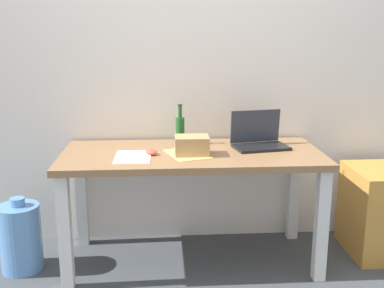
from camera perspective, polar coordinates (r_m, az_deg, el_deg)
ground_plane at (r=3.17m, az=0.00°, el=-13.80°), size 8.00×8.00×0.00m
back_wall at (r=3.23m, az=-0.50°, el=10.82°), size 5.20×0.08×2.60m
desk at (r=2.93m, az=0.00°, el=-2.91°), size 1.60×0.71×0.73m
laptop_right at (r=3.04m, az=8.08°, el=0.57°), size 0.37×0.28×0.23m
beer_bottle at (r=3.08m, az=-1.45°, el=1.80°), size 0.06×0.06×0.26m
computer_mouse at (r=2.85m, az=-4.99°, el=-0.94°), size 0.10×0.12×0.03m
cardboard_box at (r=2.82m, az=-0.02°, el=-0.19°), size 0.20×0.16×0.11m
paper_sheet_center at (r=2.85m, az=-0.60°, el=-1.21°), size 0.29×0.35×0.00m
paper_sheet_front_left at (r=2.81m, az=-7.17°, el=-1.55°), size 0.22×0.30×0.00m
water_cooler_jug at (r=3.15m, az=-20.04°, el=-10.55°), size 0.25×0.25×0.47m
filing_cabinet at (r=3.39m, az=21.76°, el=-7.56°), size 0.40×0.48×0.58m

